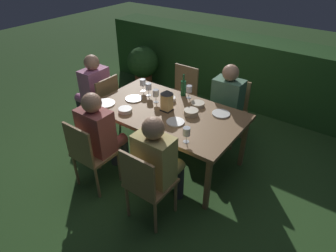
{
  "coord_description": "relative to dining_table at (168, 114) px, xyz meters",
  "views": [
    {
      "loc": [
        1.77,
        -2.44,
        2.46
      ],
      "look_at": [
        0.0,
        0.0,
        0.51
      ],
      "focal_mm": 31.24,
      "sensor_mm": 36.0,
      "label": 1
    }
  ],
  "objects": [
    {
      "name": "ground_plane",
      "position": [
        0.0,
        0.0,
        -0.68
      ],
      "size": [
        16.0,
        16.0,
        0.0
      ],
      "primitive_type": "plane",
      "color": "#2D5123"
    },
    {
      "name": "dining_table",
      "position": [
        0.0,
        0.0,
        0.0
      ],
      "size": [
        1.78,
        1.03,
        0.73
      ],
      "color": "olive",
      "rests_on": "ground"
    },
    {
      "name": "chair_side_left_b",
      "position": [
        0.4,
        -0.91,
        -0.19
      ],
      "size": [
        0.42,
        0.4,
        0.87
      ],
      "color": "#937047",
      "rests_on": "ground"
    },
    {
      "name": "person_in_mustard",
      "position": [
        0.4,
        -0.71,
        -0.04
      ],
      "size": [
        0.38,
        0.47,
        1.15
      ],
      "color": "tan",
      "rests_on": "ground"
    },
    {
      "name": "chair_side_right_b",
      "position": [
        0.4,
        0.91,
        -0.19
      ],
      "size": [
        0.42,
        0.4,
        0.87
      ],
      "color": "#937047",
      "rests_on": "ground"
    },
    {
      "name": "person_in_green",
      "position": [
        0.4,
        0.71,
        -0.04
      ],
      "size": [
        0.38,
        0.47,
        1.15
      ],
      "color": "#4C7A5B",
      "rests_on": "ground"
    },
    {
      "name": "chair_side_right_a",
      "position": [
        -0.4,
        0.91,
        -0.19
      ],
      "size": [
        0.42,
        0.4,
        0.87
      ],
      "color": "#937047",
      "rests_on": "ground"
    },
    {
      "name": "chair_side_left_a",
      "position": [
        -0.4,
        -0.91,
        -0.19
      ],
      "size": [
        0.42,
        0.4,
        0.87
      ],
      "color": "#937047",
      "rests_on": "ground"
    },
    {
      "name": "person_in_rust",
      "position": [
        -0.4,
        -0.71,
        -0.04
      ],
      "size": [
        0.38,
        0.47,
        1.15
      ],
      "color": "#9E4C47",
      "rests_on": "ground"
    },
    {
      "name": "chair_head_near",
      "position": [
        -1.14,
        0.0,
        -0.19
      ],
      "size": [
        0.4,
        0.42,
        0.87
      ],
      "color": "#937047",
      "rests_on": "ground"
    },
    {
      "name": "person_in_pink",
      "position": [
        -1.33,
        0.0,
        -0.04
      ],
      "size": [
        0.48,
        0.38,
        1.15
      ],
      "color": "#C675A3",
      "rests_on": "ground"
    },
    {
      "name": "lantern_centerpiece",
      "position": [
        -0.02,
        -0.0,
        0.2
      ],
      "size": [
        0.15,
        0.15,
        0.27
      ],
      "color": "black",
      "rests_on": "dining_table"
    },
    {
      "name": "green_bottle_on_table",
      "position": [
        -0.08,
        0.44,
        0.16
      ],
      "size": [
        0.07,
        0.07,
        0.29
      ],
      "color": "#195128",
      "rests_on": "dining_table"
    },
    {
      "name": "wine_glass_a",
      "position": [
        -0.58,
        0.23,
        0.17
      ],
      "size": [
        0.08,
        0.08,
        0.17
      ],
      "color": "silver",
      "rests_on": "dining_table"
    },
    {
      "name": "wine_glass_b",
      "position": [
        0.02,
        0.42,
        0.17
      ],
      "size": [
        0.08,
        0.08,
        0.17
      ],
      "color": "silver",
      "rests_on": "dining_table"
    },
    {
      "name": "wine_glass_c",
      "position": [
        -0.25,
        0.09,
        0.17
      ],
      "size": [
        0.08,
        0.08,
        0.17
      ],
      "color": "silver",
      "rests_on": "dining_table"
    },
    {
      "name": "wine_glass_d",
      "position": [
        -0.44,
        0.18,
        0.17
      ],
      "size": [
        0.08,
        0.08,
        0.17
      ],
      "color": "silver",
      "rests_on": "dining_table"
    },
    {
      "name": "wine_glass_e",
      "position": [
        0.52,
        -0.4,
        0.17
      ],
      "size": [
        0.08,
        0.08,
        0.17
      ],
      "color": "silver",
      "rests_on": "dining_table"
    },
    {
      "name": "plate_a",
      "position": [
        0.22,
        -0.17,
        0.06
      ],
      "size": [
        0.2,
        0.2,
        0.01
      ],
      "primitive_type": "cylinder",
      "color": "white",
      "rests_on": "dining_table"
    },
    {
      "name": "plate_b",
      "position": [
        -0.52,
        -0.02,
        0.06
      ],
      "size": [
        0.21,
        0.21,
        0.01
      ],
      "primitive_type": "cylinder",
      "color": "white",
      "rests_on": "dining_table"
    },
    {
      "name": "plate_c",
      "position": [
        0.55,
        0.29,
        0.06
      ],
      "size": [
        0.21,
        0.21,
        0.01
      ],
      "primitive_type": "cylinder",
      "color": "white",
      "rests_on": "dining_table"
    },
    {
      "name": "plate_d",
      "position": [
        -0.73,
        -0.32,
        0.06
      ],
      "size": [
        0.25,
        0.25,
        0.01
      ],
      "primitive_type": "cylinder",
      "color": "white",
      "rests_on": "dining_table"
    },
    {
      "name": "bowl_olives",
      "position": [
        -0.39,
        -0.32,
        0.07
      ],
      "size": [
        0.16,
        0.16,
        0.04
      ],
      "color": "silver",
      "rests_on": "dining_table"
    },
    {
      "name": "bowl_bread",
      "position": [
        -0.14,
        0.22,
        0.07
      ],
      "size": [
        0.15,
        0.15,
        0.04
      ],
      "color": "silver",
      "rests_on": "dining_table"
    },
    {
      "name": "bowl_salad",
      "position": [
        0.22,
        0.31,
        0.07
      ],
      "size": [
        0.17,
        0.17,
        0.04
      ],
      "color": "#BCAD8E",
      "rests_on": "dining_table"
    },
    {
      "name": "bowl_dip",
      "position": [
        0.27,
        0.09,
        0.08
      ],
      "size": [
        0.17,
        0.17,
        0.06
      ],
      "color": "#BCAD8E",
      "rests_on": "dining_table"
    },
    {
      "name": "hedge_backdrop",
      "position": [
        0.0,
        2.13,
        -0.13
      ],
      "size": [
        5.25,
        0.63,
        1.1
      ],
      "primitive_type": "cube",
      "color": "#234C1E",
      "rests_on": "ground"
    },
    {
      "name": "potted_plant_by_hedge",
      "position": [
        -1.64,
        1.47,
        -0.2
      ],
      "size": [
        0.58,
        0.58,
        0.82
      ],
      "color": "brown",
      "rests_on": "ground"
    }
  ]
}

